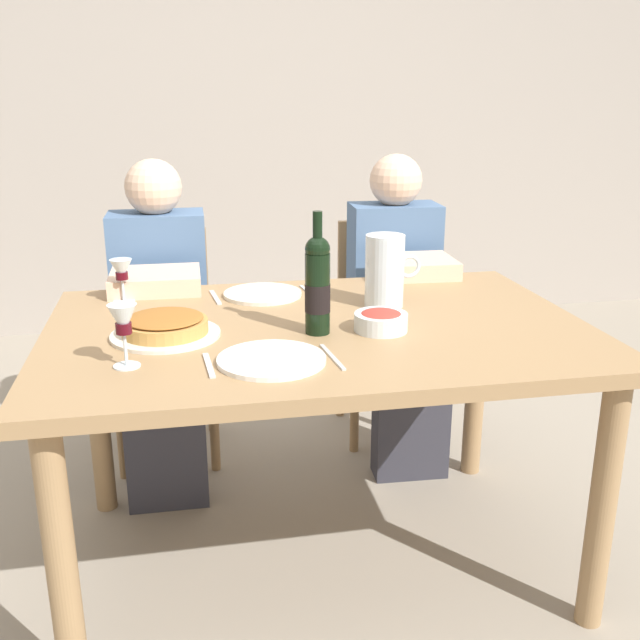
{
  "coord_description": "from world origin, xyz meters",
  "views": [
    {
      "loc": [
        -0.36,
        -1.89,
        1.38
      ],
      "look_at": [
        -0.0,
        -0.03,
        0.78
      ],
      "focal_mm": 40.66,
      "sensor_mm": 36.0,
      "label": 1
    }
  ],
  "objects_px": {
    "salad_bowl": "(381,320)",
    "chair_left": "(164,328)",
    "wine_bottle": "(318,285)",
    "diner_right": "(400,301)",
    "dinner_plate_right_setting": "(263,294)",
    "chair_right": "(384,313)",
    "diner_left": "(161,317)",
    "water_pitcher": "(385,275)",
    "wine_glass_right_diner": "(123,323)",
    "baked_tart": "(165,326)",
    "dinner_plate_left_setting": "(272,360)",
    "dining_table": "(318,356)",
    "wine_glass_left_diner": "(122,272)"
  },
  "relations": [
    {
      "from": "chair_right",
      "to": "diner_right",
      "type": "distance_m",
      "value": 0.26
    },
    {
      "from": "diner_right",
      "to": "wine_bottle",
      "type": "bearing_deg",
      "value": 60.78
    },
    {
      "from": "dinner_plate_right_setting",
      "to": "diner_right",
      "type": "relative_size",
      "value": 0.21
    },
    {
      "from": "salad_bowl",
      "to": "dinner_plate_right_setting",
      "type": "bearing_deg",
      "value": 123.81
    },
    {
      "from": "wine_bottle",
      "to": "diner_right",
      "type": "height_order",
      "value": "diner_right"
    },
    {
      "from": "water_pitcher",
      "to": "chair_left",
      "type": "distance_m",
      "value": 1.06
    },
    {
      "from": "wine_bottle",
      "to": "diner_left",
      "type": "bearing_deg",
      "value": 121.95
    },
    {
      "from": "chair_left",
      "to": "dinner_plate_right_setting",
      "type": "bearing_deg",
      "value": 122.35
    },
    {
      "from": "dinner_plate_right_setting",
      "to": "wine_glass_right_diner",
      "type": "bearing_deg",
      "value": -124.7
    },
    {
      "from": "dinner_plate_right_setting",
      "to": "chair_right",
      "type": "distance_m",
      "value": 0.85
    },
    {
      "from": "wine_bottle",
      "to": "dinner_plate_right_setting",
      "type": "bearing_deg",
      "value": 104.53
    },
    {
      "from": "wine_glass_left_diner",
      "to": "chair_right",
      "type": "bearing_deg",
      "value": 29.28
    },
    {
      "from": "dining_table",
      "to": "water_pitcher",
      "type": "xyz_separation_m",
      "value": [
        0.23,
        0.14,
        0.19
      ]
    },
    {
      "from": "wine_glass_right_diner",
      "to": "chair_left",
      "type": "bearing_deg",
      "value": 87.01
    },
    {
      "from": "water_pitcher",
      "to": "chair_right",
      "type": "relative_size",
      "value": 0.25
    },
    {
      "from": "diner_left",
      "to": "chair_right",
      "type": "xyz_separation_m",
      "value": [
        0.91,
        0.27,
        -0.12
      ]
    },
    {
      "from": "salad_bowl",
      "to": "dinner_plate_right_setting",
      "type": "distance_m",
      "value": 0.5
    },
    {
      "from": "wine_bottle",
      "to": "wine_glass_left_diner",
      "type": "relative_size",
      "value": 2.45
    },
    {
      "from": "salad_bowl",
      "to": "chair_left",
      "type": "relative_size",
      "value": 0.17
    },
    {
      "from": "salad_bowl",
      "to": "diner_right",
      "type": "relative_size",
      "value": 0.13
    },
    {
      "from": "wine_glass_left_diner",
      "to": "chair_left",
      "type": "xyz_separation_m",
      "value": [
        0.1,
        0.53,
        -0.36
      ]
    },
    {
      "from": "water_pitcher",
      "to": "dinner_plate_left_setting",
      "type": "relative_size",
      "value": 0.82
    },
    {
      "from": "water_pitcher",
      "to": "wine_glass_right_diner",
      "type": "height_order",
      "value": "water_pitcher"
    },
    {
      "from": "salad_bowl",
      "to": "dining_table",
      "type": "bearing_deg",
      "value": 152.28
    },
    {
      "from": "chair_right",
      "to": "wine_bottle",
      "type": "bearing_deg",
      "value": 67.01
    },
    {
      "from": "dinner_plate_right_setting",
      "to": "diner_right",
      "type": "distance_m",
      "value": 0.67
    },
    {
      "from": "water_pitcher",
      "to": "dinner_plate_right_setting",
      "type": "distance_m",
      "value": 0.41
    },
    {
      "from": "wine_bottle",
      "to": "dinner_plate_left_setting",
      "type": "distance_m",
      "value": 0.28
    },
    {
      "from": "chair_right",
      "to": "wine_glass_left_diner",
      "type": "bearing_deg",
      "value": 32.04
    },
    {
      "from": "wine_glass_right_diner",
      "to": "diner_right",
      "type": "bearing_deg",
      "value": 43.37
    },
    {
      "from": "chair_left",
      "to": "wine_glass_left_diner",
      "type": "bearing_deg",
      "value": 80.05
    },
    {
      "from": "wine_bottle",
      "to": "salad_bowl",
      "type": "bearing_deg",
      "value": -4.54
    },
    {
      "from": "salad_bowl",
      "to": "wine_glass_right_diner",
      "type": "distance_m",
      "value": 0.69
    },
    {
      "from": "baked_tart",
      "to": "diner_left",
      "type": "relative_size",
      "value": 0.25
    },
    {
      "from": "wine_glass_right_diner",
      "to": "chair_right",
      "type": "distance_m",
      "value": 1.53
    },
    {
      "from": "dinner_plate_left_setting",
      "to": "dining_table",
      "type": "bearing_deg",
      "value": 58.12
    },
    {
      "from": "baked_tart",
      "to": "dinner_plate_left_setting",
      "type": "distance_m",
      "value": 0.35
    },
    {
      "from": "baked_tart",
      "to": "chair_right",
      "type": "xyz_separation_m",
      "value": [
        0.87,
        0.92,
        -0.29
      ]
    },
    {
      "from": "wine_glass_right_diner",
      "to": "dinner_plate_right_setting",
      "type": "xyz_separation_m",
      "value": [
        0.39,
        0.56,
        -0.1
      ]
    },
    {
      "from": "chair_right",
      "to": "dinner_plate_left_setting",
      "type": "bearing_deg",
      "value": 64.83
    },
    {
      "from": "dinner_plate_left_setting",
      "to": "diner_left",
      "type": "relative_size",
      "value": 0.23
    },
    {
      "from": "dining_table",
      "to": "chair_right",
      "type": "relative_size",
      "value": 1.72
    },
    {
      "from": "diner_right",
      "to": "dining_table",
      "type": "bearing_deg",
      "value": 59.06
    },
    {
      "from": "dining_table",
      "to": "wine_glass_right_diner",
      "type": "relative_size",
      "value": 9.75
    },
    {
      "from": "wine_bottle",
      "to": "water_pitcher",
      "type": "distance_m",
      "value": 0.33
    },
    {
      "from": "wine_glass_right_diner",
      "to": "water_pitcher",
      "type": "bearing_deg",
      "value": 27.03
    },
    {
      "from": "wine_glass_left_diner",
      "to": "dining_table",
      "type": "bearing_deg",
      "value": -31.81
    },
    {
      "from": "dinner_plate_right_setting",
      "to": "chair_left",
      "type": "distance_m",
      "value": 0.69
    },
    {
      "from": "diner_right",
      "to": "baked_tart",
      "type": "bearing_deg",
      "value": 41.36
    },
    {
      "from": "chair_left",
      "to": "dining_table",
      "type": "bearing_deg",
      "value": 118.13
    }
  ]
}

